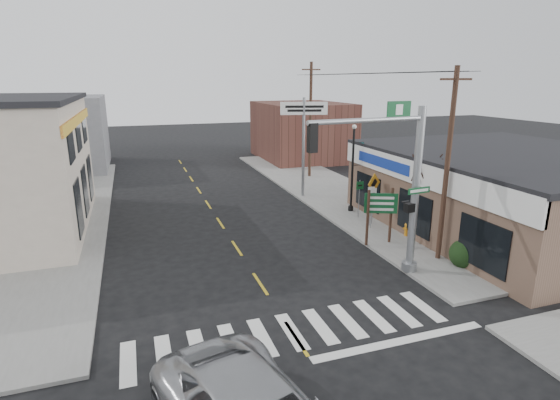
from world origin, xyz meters
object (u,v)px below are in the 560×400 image
object	(u,v)px
bare_tree	(427,161)
utility_pole_far	(310,119)
dance_center_sign	(304,122)
guide_sign	(380,209)
fire_hydrant	(406,229)
traffic_signal_pole	(399,175)
lamp_post	(354,162)
utility_pole_near	(447,165)

from	to	relation	value
bare_tree	utility_pole_far	xyz separation A→B (m)	(0.44, 15.48, 0.68)
dance_center_sign	utility_pole_far	world-z (taller)	utility_pole_far
guide_sign	fire_hydrant	bearing A→B (deg)	38.22
traffic_signal_pole	utility_pole_far	world-z (taller)	utility_pole_far
traffic_signal_pole	guide_sign	world-z (taller)	traffic_signal_pole
traffic_signal_pole	fire_hydrant	distance (m)	6.04
guide_sign	lamp_post	world-z (taller)	lamp_post
fire_hydrant	lamp_post	distance (m)	5.58
guide_sign	dance_center_sign	xyz separation A→B (m)	(-0.06, 9.73, 3.20)
guide_sign	lamp_post	distance (m)	5.72
traffic_signal_pole	lamp_post	xyz separation A→B (m)	(2.59, 8.45, -1.11)
guide_sign	utility_pole_near	size ratio (longest dim) A/B	0.33
dance_center_sign	utility_pole_far	bearing A→B (deg)	78.17
fire_hydrant	lamp_post	xyz separation A→B (m)	(-0.53, 4.89, 2.64)
lamp_post	traffic_signal_pole	bearing A→B (deg)	-131.53
guide_sign	utility_pole_far	xyz separation A→B (m)	(2.77, 15.36, 2.86)
bare_tree	utility_pole_near	bearing A→B (deg)	-107.64
utility_pole_far	dance_center_sign	bearing A→B (deg)	-120.32
guide_sign	utility_pole_far	distance (m)	15.87
fire_hydrant	lamp_post	bearing A→B (deg)	96.20
traffic_signal_pole	dance_center_sign	bearing A→B (deg)	78.93
guide_sign	fire_hydrant	world-z (taller)	guide_sign
guide_sign	fire_hydrant	size ratio (longest dim) A/B	3.93
traffic_signal_pole	utility_pole_near	xyz separation A→B (m)	(2.81, 0.68, 0.11)
fire_hydrant	utility_pole_far	xyz separation A→B (m)	(0.83, 14.84, 4.25)
utility_pole_near	utility_pole_far	xyz separation A→B (m)	(1.15, 17.73, 0.40)
lamp_post	bare_tree	size ratio (longest dim) A/B	1.03
traffic_signal_pole	utility_pole_near	size ratio (longest dim) A/B	0.84
guide_sign	bare_tree	distance (m)	3.19
fire_hydrant	guide_sign	bearing A→B (deg)	-165.03
utility_pole_far	lamp_post	bearing A→B (deg)	-101.43
guide_sign	lamp_post	size ratio (longest dim) A/B	0.53
guide_sign	traffic_signal_pole	bearing A→B (deg)	-88.05
traffic_signal_pole	utility_pole_far	bearing A→B (deg)	71.83
dance_center_sign	bare_tree	size ratio (longest dim) A/B	1.31
fire_hydrant	utility_pole_near	distance (m)	4.83
traffic_signal_pole	lamp_post	size ratio (longest dim) A/B	1.34
dance_center_sign	utility_pole_near	distance (m)	12.23
lamp_post	dance_center_sign	size ratio (longest dim) A/B	0.79
bare_tree	lamp_post	bearing A→B (deg)	99.53
traffic_signal_pole	lamp_post	world-z (taller)	traffic_signal_pole
dance_center_sign	utility_pole_near	world-z (taller)	utility_pole_near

